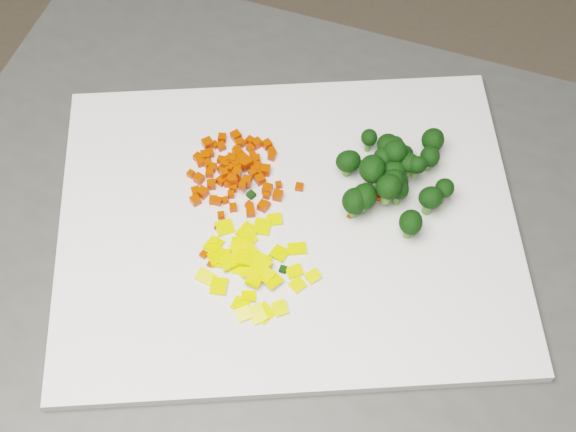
{
  "coord_description": "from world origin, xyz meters",
  "views": [
    {
      "loc": [
        -0.16,
        -0.3,
        1.66
      ],
      "look_at": [
        -0.15,
        0.15,
        0.92
      ],
      "focal_mm": 50.0,
      "sensor_mm": 36.0,
      "label": 1
    }
  ],
  "objects_px": {
    "cutting_board": "(288,224)",
    "carrot_pile": "(235,169)",
    "counter_block": "(317,389)",
    "pepper_pile": "(254,264)",
    "broccoli_pile": "(392,170)"
  },
  "relations": [
    {
      "from": "carrot_pile",
      "to": "pepper_pile",
      "type": "bearing_deg",
      "value": -79.7
    },
    {
      "from": "counter_block",
      "to": "pepper_pile",
      "type": "height_order",
      "value": "pepper_pile"
    },
    {
      "from": "carrot_pile",
      "to": "pepper_pile",
      "type": "height_order",
      "value": "carrot_pile"
    },
    {
      "from": "cutting_board",
      "to": "carrot_pile",
      "type": "bearing_deg",
      "value": 134.45
    },
    {
      "from": "counter_block",
      "to": "cutting_board",
      "type": "distance_m",
      "value": 0.46
    },
    {
      "from": "counter_block",
      "to": "cutting_board",
      "type": "height_order",
      "value": "cutting_board"
    },
    {
      "from": "cutting_board",
      "to": "counter_block",
      "type": "bearing_deg",
      "value": -33.93
    },
    {
      "from": "counter_block",
      "to": "pepper_pile",
      "type": "bearing_deg",
      "value": -161.48
    },
    {
      "from": "carrot_pile",
      "to": "cutting_board",
      "type": "bearing_deg",
      "value": -45.55
    },
    {
      "from": "counter_block",
      "to": "broccoli_pile",
      "type": "distance_m",
      "value": 0.5
    },
    {
      "from": "pepper_pile",
      "to": "broccoli_pile",
      "type": "xyz_separation_m",
      "value": [
        0.15,
        0.1,
        0.02
      ]
    },
    {
      "from": "cutting_board",
      "to": "pepper_pile",
      "type": "distance_m",
      "value": 0.07
    },
    {
      "from": "pepper_pile",
      "to": "cutting_board",
      "type": "bearing_deg",
      "value": 57.18
    },
    {
      "from": "counter_block",
      "to": "carrot_pile",
      "type": "xyz_separation_m",
      "value": [
        -0.1,
        0.09,
        0.48
      ]
    },
    {
      "from": "counter_block",
      "to": "broccoli_pile",
      "type": "xyz_separation_m",
      "value": [
        0.07,
        0.07,
        0.49
      ]
    }
  ]
}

